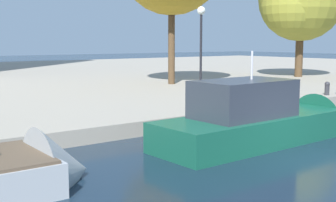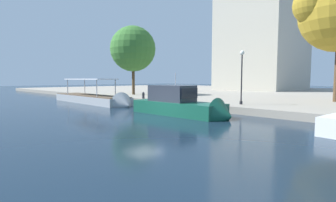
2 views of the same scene
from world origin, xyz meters
The scene contains 3 objects.
motor_yacht_1 centered at (0.56, 3.59, 0.63)m, with size 9.25×2.87×4.41m.
mooring_bollard_2 centered at (10.94, 7.77, 1.04)m, with size 0.30×0.30×0.80m.
lamp_post centered at (2.49, 9.44, 3.66)m, with size 0.41×0.41×4.87m.
Camera 1 is at (-12.48, -7.61, 3.79)m, focal length 48.15 mm.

